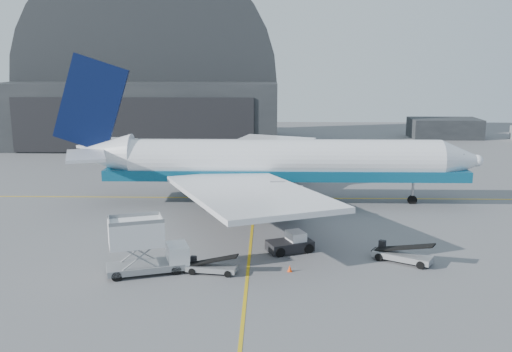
{
  "coord_description": "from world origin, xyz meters",
  "views": [
    {
      "loc": [
        1.66,
        -46.47,
        16.8
      ],
      "look_at": [
        0.29,
        11.49,
        4.5
      ],
      "focal_mm": 40.0,
      "sensor_mm": 36.0,
      "label": 1
    }
  ],
  "objects_px": {
    "airliner": "(268,162)",
    "catering_truck": "(144,247)",
    "pushback_tug": "(291,244)",
    "belt_loader_b": "(402,255)",
    "belt_loader_a": "(211,267)"
  },
  "relations": [
    {
      "from": "catering_truck",
      "to": "pushback_tug",
      "type": "height_order",
      "value": "catering_truck"
    },
    {
      "from": "belt_loader_a",
      "to": "belt_loader_b",
      "type": "height_order",
      "value": "belt_loader_b"
    },
    {
      "from": "catering_truck",
      "to": "airliner",
      "type": "bearing_deg",
      "value": 48.42
    },
    {
      "from": "catering_truck",
      "to": "pushback_tug",
      "type": "xyz_separation_m",
      "value": [
        11.7,
        5.43,
        -1.52
      ]
    },
    {
      "from": "pushback_tug",
      "to": "belt_loader_b",
      "type": "xyz_separation_m",
      "value": [
        9.09,
        -2.42,
        -0.07
      ]
    },
    {
      "from": "pushback_tug",
      "to": "belt_loader_b",
      "type": "height_order",
      "value": "belt_loader_b"
    },
    {
      "from": "airliner",
      "to": "pushback_tug",
      "type": "xyz_separation_m",
      "value": [
        2.1,
        -16.64,
        -4.15
      ]
    },
    {
      "from": "catering_truck",
      "to": "belt_loader_a",
      "type": "bearing_deg",
      "value": -16.17
    },
    {
      "from": "airliner",
      "to": "belt_loader_a",
      "type": "distance_m",
      "value": 22.75
    },
    {
      "from": "airliner",
      "to": "catering_truck",
      "type": "distance_m",
      "value": 24.21
    },
    {
      "from": "airliner",
      "to": "pushback_tug",
      "type": "height_order",
      "value": "airliner"
    },
    {
      "from": "catering_truck",
      "to": "pushback_tug",
      "type": "bearing_deg",
      "value": 6.82
    },
    {
      "from": "airliner",
      "to": "pushback_tug",
      "type": "distance_m",
      "value": 17.28
    },
    {
      "from": "airliner",
      "to": "catering_truck",
      "type": "height_order",
      "value": "airliner"
    },
    {
      "from": "catering_truck",
      "to": "belt_loader_b",
      "type": "relative_size",
      "value": 1.36
    }
  ]
}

